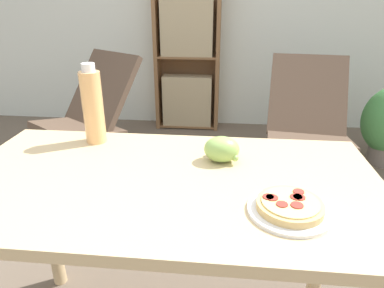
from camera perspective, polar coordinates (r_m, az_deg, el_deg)
name	(u,v)px	position (r m, az deg, el deg)	size (l,w,h in m)	color
dining_table	(167,209)	(1.12, -4.12, -10.74)	(1.32, 0.70, 0.78)	#D1B27F
pizza_on_plate	(290,207)	(0.93, 15.96, -10.12)	(0.22, 0.22, 0.04)	white
grape_bunch	(221,150)	(1.15, 4.92, -0.95)	(0.12, 0.10, 0.09)	#93BC5B
drink_bottle	(93,106)	(1.32, -16.20, 6.05)	(0.08, 0.08, 0.30)	#EFB270
lounge_chair_near	(89,133)	(2.85, -16.78, 1.77)	(0.84, 0.94, 0.88)	slate
lounge_chair_far	(304,142)	(2.68, 18.20, 0.25)	(0.64, 0.82, 0.88)	slate
bookshelf	(187,63)	(3.52, -0.77, 13.42)	(0.64, 0.24, 1.47)	brown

